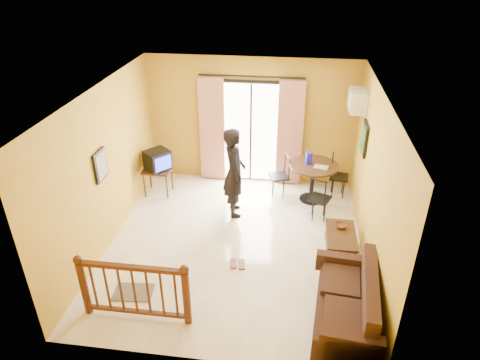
# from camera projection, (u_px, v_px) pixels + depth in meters

# --- Properties ---
(ground) EXTENTS (5.00, 5.00, 0.00)m
(ground) POSITION_uv_depth(u_px,v_px,m) (235.00, 244.00, 7.75)
(ground) COLOR beige
(ground) RESTS_ON ground
(room_shell) EXTENTS (5.00, 5.00, 5.00)m
(room_shell) POSITION_uv_depth(u_px,v_px,m) (234.00, 160.00, 6.93)
(room_shell) COLOR white
(room_shell) RESTS_ON ground
(balcony_door) EXTENTS (2.25, 0.14, 2.46)m
(balcony_door) POSITION_uv_depth(u_px,v_px,m) (251.00, 132.00, 9.29)
(balcony_door) COLOR black
(balcony_door) RESTS_ON ground
(tv_table) EXTENTS (0.59, 0.49, 0.59)m
(tv_table) POSITION_uv_depth(u_px,v_px,m) (157.00, 172.00, 9.11)
(tv_table) COLOR black
(tv_table) RESTS_ON ground
(television) EXTENTS (0.63, 0.63, 0.42)m
(television) POSITION_uv_depth(u_px,v_px,m) (158.00, 160.00, 8.96)
(television) COLOR black
(television) RESTS_ON tv_table
(picture_left) EXTENTS (0.05, 0.42, 0.52)m
(picture_left) POSITION_uv_depth(u_px,v_px,m) (101.00, 165.00, 7.09)
(picture_left) COLOR black
(picture_left) RESTS_ON room_shell
(dining_table) EXTENTS (0.99, 0.99, 0.83)m
(dining_table) POSITION_uv_depth(u_px,v_px,m) (313.00, 172.00, 8.79)
(dining_table) COLOR black
(dining_table) RESTS_ON ground
(water_jug) EXTENTS (0.13, 0.13, 0.25)m
(water_jug) POSITION_uv_depth(u_px,v_px,m) (309.00, 158.00, 8.71)
(water_jug) COLOR #1A16D6
(water_jug) RESTS_ON dining_table
(serving_tray) EXTENTS (0.31, 0.24, 0.02)m
(serving_tray) POSITION_uv_depth(u_px,v_px,m) (321.00, 167.00, 8.60)
(serving_tray) COLOR beige
(serving_tray) RESTS_ON dining_table
(dining_chairs) EXTENTS (1.74, 1.44, 0.95)m
(dining_chairs) POSITION_uv_depth(u_px,v_px,m) (310.00, 202.00, 9.01)
(dining_chairs) COLOR black
(dining_chairs) RESTS_ON ground
(air_conditioner) EXTENTS (0.31, 0.60, 0.40)m
(air_conditioner) POSITION_uv_depth(u_px,v_px,m) (357.00, 101.00, 8.16)
(air_conditioner) COLOR white
(air_conditioner) RESTS_ON room_shell
(botanical_print) EXTENTS (0.05, 0.50, 0.60)m
(botanical_print) POSITION_uv_depth(u_px,v_px,m) (364.00, 138.00, 7.82)
(botanical_print) COLOR black
(botanical_print) RESTS_ON room_shell
(coffee_table) EXTENTS (0.50, 0.91, 0.40)m
(coffee_table) POSITION_uv_depth(u_px,v_px,m) (340.00, 240.00, 7.41)
(coffee_table) COLOR black
(coffee_table) RESTS_ON ground
(bowl) EXTENTS (0.26, 0.26, 0.06)m
(bowl) POSITION_uv_depth(u_px,v_px,m) (341.00, 226.00, 7.50)
(bowl) COLOR brown
(bowl) RESTS_ON coffee_table
(sofa) EXTENTS (0.95, 1.79, 0.82)m
(sofa) POSITION_uv_depth(u_px,v_px,m) (349.00, 305.00, 6.01)
(sofa) COLOR #321B13
(sofa) RESTS_ON ground
(standing_person) EXTENTS (0.60, 0.76, 1.82)m
(standing_person) POSITION_uv_depth(u_px,v_px,m) (234.00, 173.00, 8.24)
(standing_person) COLOR black
(standing_person) RESTS_ON ground
(stair_balustrade) EXTENTS (1.63, 0.13, 1.04)m
(stair_balustrade) POSITION_uv_depth(u_px,v_px,m) (134.00, 287.00, 5.96)
(stair_balustrade) COLOR #471E0F
(stair_balustrade) RESTS_ON ground
(doormat) EXTENTS (0.63, 0.45, 0.02)m
(doormat) POSITION_uv_depth(u_px,v_px,m) (134.00, 292.00, 6.66)
(doormat) COLOR #5B5048
(doormat) RESTS_ON ground
(sandals) EXTENTS (0.28, 0.26, 0.03)m
(sandals) POSITION_uv_depth(u_px,v_px,m) (238.00, 264.00, 7.24)
(sandals) COLOR brown
(sandals) RESTS_ON ground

